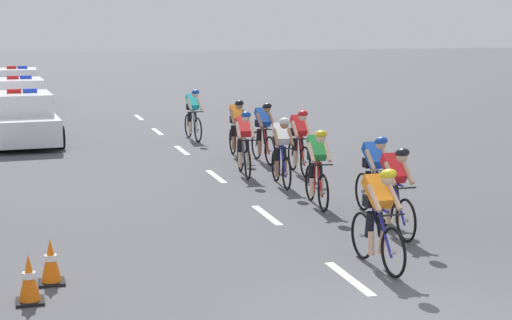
% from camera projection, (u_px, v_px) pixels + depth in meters
% --- Properties ---
extents(lane_markings_centre, '(0.14, 25.60, 0.01)m').
position_uv_depth(lane_markings_centre, '(216.00, 176.00, 19.44)').
color(lane_markings_centre, white).
rests_on(lane_markings_centre, ground).
extents(cyclist_lead, '(0.43, 1.72, 1.56)m').
position_uv_depth(cyclist_lead, '(379.00, 216.00, 12.24)').
color(cyclist_lead, black).
rests_on(cyclist_lead, ground).
extents(cyclist_second, '(0.42, 1.72, 1.56)m').
position_uv_depth(cyclist_second, '(394.00, 189.00, 14.11)').
color(cyclist_second, black).
rests_on(cyclist_second, ground).
extents(cyclist_third, '(0.42, 1.72, 1.56)m').
position_uv_depth(cyclist_third, '(374.00, 175.00, 15.43)').
color(cyclist_third, black).
rests_on(cyclist_third, ground).
extents(cyclist_fourth, '(0.45, 1.72, 1.56)m').
position_uv_depth(cyclist_fourth, '(317.00, 166.00, 16.26)').
color(cyclist_fourth, black).
rests_on(cyclist_fourth, ground).
extents(cyclist_fifth, '(0.44, 1.72, 1.56)m').
position_uv_depth(cyclist_fifth, '(281.00, 150.00, 18.23)').
color(cyclist_fifth, black).
rests_on(cyclist_fifth, ground).
extents(cyclist_sixth, '(0.42, 1.72, 1.56)m').
position_uv_depth(cyclist_sixth, '(299.00, 141.00, 19.62)').
color(cyclist_sixth, black).
rests_on(cyclist_sixth, ground).
extents(cyclist_seventh, '(0.43, 1.72, 1.56)m').
position_uv_depth(cyclist_seventh, '(263.00, 131.00, 21.23)').
color(cyclist_seventh, black).
rests_on(cyclist_seventh, ground).
extents(cyclist_eighth, '(0.45, 1.72, 1.56)m').
position_uv_depth(cyclist_eighth, '(244.00, 142.00, 19.41)').
color(cyclist_eighth, black).
rests_on(cyclist_eighth, ground).
extents(cyclist_ninth, '(0.42, 1.72, 1.56)m').
position_uv_depth(cyclist_ninth, '(237.00, 128.00, 21.96)').
color(cyclist_ninth, black).
rests_on(cyclist_ninth, ground).
extents(cyclist_tenth, '(0.44, 1.72, 1.56)m').
position_uv_depth(cyclist_tenth, '(193.00, 114.00, 25.08)').
color(cyclist_tenth, black).
rests_on(cyclist_tenth, ground).
extents(police_car_nearest, '(2.17, 4.48, 1.59)m').
position_uv_depth(police_car_nearest, '(23.00, 120.00, 24.41)').
color(police_car_nearest, white).
rests_on(police_car_nearest, ground).
extents(police_car_second, '(2.16, 4.48, 1.59)m').
position_uv_depth(police_car_second, '(20.00, 101.00, 29.83)').
color(police_car_second, white).
rests_on(police_car_second, ground).
extents(police_car_third, '(2.10, 4.45, 1.59)m').
position_uv_depth(police_car_third, '(18.00, 88.00, 35.61)').
color(police_car_third, silver).
rests_on(police_car_third, ground).
extents(traffic_cone_near, '(0.36, 0.36, 0.64)m').
position_uv_depth(traffic_cone_near, '(29.00, 280.00, 10.80)').
color(traffic_cone_near, black).
rests_on(traffic_cone_near, ground).
extents(traffic_cone_mid, '(0.36, 0.36, 0.64)m').
position_uv_depth(traffic_cone_mid, '(51.00, 262.00, 11.59)').
color(traffic_cone_mid, black).
rests_on(traffic_cone_mid, ground).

